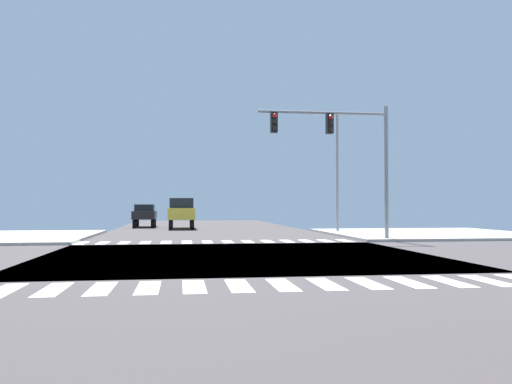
{
  "coord_description": "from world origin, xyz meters",
  "views": [
    {
      "loc": [
        -2.05,
        -19.36,
        1.81
      ],
      "look_at": [
        1.55,
        6.36,
        2.45
      ],
      "focal_mm": 37.81,
      "sensor_mm": 36.0,
      "label": 1
    }
  ],
  "objects_px": {
    "traffic_signal_mast": "(338,141)",
    "street_lamp": "(334,160)",
    "pickup_queued_2": "(181,212)",
    "sedan_farside_1": "(145,214)"
  },
  "relations": [
    {
      "from": "traffic_signal_mast",
      "to": "pickup_queued_2",
      "type": "relative_size",
      "value": 1.34
    },
    {
      "from": "street_lamp",
      "to": "pickup_queued_2",
      "type": "relative_size",
      "value": 1.56
    },
    {
      "from": "street_lamp",
      "to": "traffic_signal_mast",
      "type": "bearing_deg",
      "value": -104.61
    },
    {
      "from": "pickup_queued_2",
      "to": "sedan_farside_1",
      "type": "bearing_deg",
      "value": -49.47
    },
    {
      "from": "sedan_farside_1",
      "to": "pickup_queued_2",
      "type": "xyz_separation_m",
      "value": [
        3.0,
        -3.51,
        0.17
      ]
    },
    {
      "from": "traffic_signal_mast",
      "to": "pickup_queued_2",
      "type": "bearing_deg",
      "value": 116.43
    },
    {
      "from": "traffic_signal_mast",
      "to": "sedan_farside_1",
      "type": "xyz_separation_m",
      "value": [
        -10.79,
        19.18,
        -3.95
      ]
    },
    {
      "from": "pickup_queued_2",
      "to": "street_lamp",
      "type": "bearing_deg",
      "value": 142.29
    },
    {
      "from": "traffic_signal_mast",
      "to": "street_lamp",
      "type": "bearing_deg",
      "value": 75.39
    },
    {
      "from": "sedan_farside_1",
      "to": "pickup_queued_2",
      "type": "relative_size",
      "value": 0.84
    }
  ]
}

